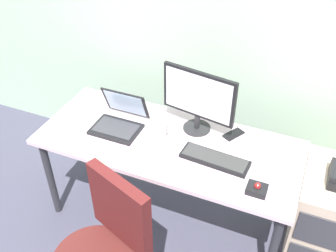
% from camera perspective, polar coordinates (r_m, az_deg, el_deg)
% --- Properties ---
extents(ground_plane, '(8.00, 8.00, 0.00)m').
position_cam_1_polar(ground_plane, '(2.94, 0.00, -12.77)').
color(ground_plane, '#464558').
extents(desk, '(1.66, 0.69, 0.70)m').
position_cam_1_polar(desk, '(2.49, 0.00, -3.51)').
color(desk, silver).
rests_on(desk, ground).
extents(file_cabinet, '(0.42, 0.53, 0.66)m').
position_cam_1_polar(file_cabinet, '(2.69, 22.54, -12.33)').
color(file_cabinet, beige).
rests_on(file_cabinet, ground).
extents(monitor_main, '(0.49, 0.18, 0.42)m').
position_cam_1_polar(monitor_main, '(2.40, 4.48, 4.11)').
color(monitor_main, '#262628').
rests_on(monitor_main, desk).
extents(keyboard, '(0.42, 0.16, 0.03)m').
position_cam_1_polar(keyboard, '(2.31, 6.91, -4.85)').
color(keyboard, black).
rests_on(keyboard, desk).
extents(laptop, '(0.31, 0.30, 0.23)m').
position_cam_1_polar(laptop, '(2.55, -7.15, 0.96)').
color(laptop, black).
rests_on(laptop, desk).
extents(trackball_mouse, '(0.11, 0.09, 0.07)m').
position_cam_1_polar(trackball_mouse, '(2.16, 12.96, -9.01)').
color(trackball_mouse, black).
rests_on(trackball_mouse, desk).
extents(coffee_mug, '(0.09, 0.08, 0.11)m').
position_cam_1_polar(coffee_mug, '(2.46, -0.99, -0.16)').
color(coffee_mug, silver).
rests_on(coffee_mug, desk).
extents(cell_phone, '(0.13, 0.16, 0.01)m').
position_cam_1_polar(cell_phone, '(2.52, 9.62, -1.21)').
color(cell_phone, black).
rests_on(cell_phone, desk).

